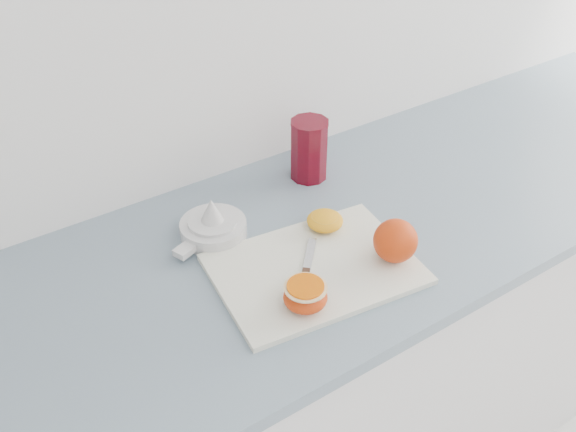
{
  "coord_description": "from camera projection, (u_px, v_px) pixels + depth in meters",
  "views": [
    {
      "loc": [
        -0.75,
        0.88,
        1.7
      ],
      "look_at": [
        -0.21,
        1.7,
        0.96
      ],
      "focal_mm": 40.0,
      "sensor_mm": 36.0,
      "label": 1
    }
  ],
  "objects": [
    {
      "name": "counter",
      "position": [
        307.0,
        376.0,
        1.57
      ],
      "size": [
        2.49,
        0.64,
        0.89
      ],
      "color": "white",
      "rests_on": "ground"
    },
    {
      "name": "paring_knife",
      "position": [
        305.0,
        277.0,
        1.18
      ],
      "size": [
        0.12,
        0.13,
        0.01
      ],
      "color": "#4F3020",
      "rests_on": "cutting_board"
    },
    {
      "name": "citrus_juicer",
      "position": [
        213.0,
        226.0,
        1.29
      ],
      "size": [
        0.17,
        0.13,
        0.09
      ],
      "color": "white",
      "rests_on": "counter"
    },
    {
      "name": "cutting_board",
      "position": [
        315.0,
        269.0,
        1.21
      ],
      "size": [
        0.4,
        0.31,
        0.01
      ],
      "primitive_type": "cube",
      "rotation": [
        0.0,
        0.0,
        -0.12
      ],
      "color": "white",
      "rests_on": "counter"
    },
    {
      "name": "squeezed_shell",
      "position": [
        325.0,
        220.0,
        1.3
      ],
      "size": [
        0.07,
        0.07,
        0.03
      ],
      "color": "orange",
      "rests_on": "cutting_board"
    },
    {
      "name": "half_orange",
      "position": [
        305.0,
        296.0,
        1.11
      ],
      "size": [
        0.08,
        0.08,
        0.05
      ],
      "color": "#D34B17",
      "rests_on": "cutting_board"
    },
    {
      "name": "red_tumbler",
      "position": [
        309.0,
        152.0,
        1.44
      ],
      "size": [
        0.09,
        0.09,
        0.14
      ],
      "color": "#600715",
      "rests_on": "counter"
    },
    {
      "name": "whole_orange",
      "position": [
        395.0,
        241.0,
        1.2
      ],
      "size": [
        0.08,
        0.08,
        0.08
      ],
      "color": "#D34B17",
      "rests_on": "cutting_board"
    }
  ]
}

